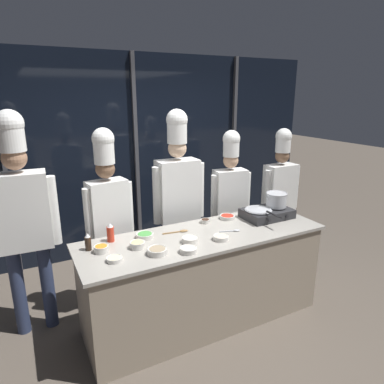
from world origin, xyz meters
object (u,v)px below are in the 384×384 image
portable_stove (267,213)px  prep_bowl_noodles (114,259)px  chef_line (178,190)px  prep_bowl_chili_flakes (227,217)px  stock_pot (276,199)px  serving_spoon_solid (180,231)px  frying_pan (259,208)px  prep_bowl_garlic (188,250)px  prep_bowl_carrots (101,248)px  prep_bowl_soy_glaze (205,221)px  chef_apprentice (280,188)px  squeeze_bottle_soy (88,242)px  prep_bowl_ginger (137,244)px  prep_bowl_rice (190,239)px  prep_bowl_mushrooms (157,251)px  chef_sous (108,207)px  prep_bowl_chicken (221,237)px  serving_spoon_slotted (233,231)px  squeeze_bottle_chili (110,233)px  chef_pastry (230,193)px  prep_bowl_scallions (145,235)px  chef_head (22,210)px

portable_stove → prep_bowl_noodles: portable_stove is taller
portable_stove → chef_line: (-0.76, 0.59, 0.21)m
portable_stove → prep_bowl_chili_flakes: 0.43m
stock_pot → serving_spoon_solid: bearing=176.3°
frying_pan → prep_bowl_garlic: frying_pan is taller
stock_pot → prep_bowl_carrots: 1.88m
prep_bowl_soy_glaze → chef_apprentice: chef_apprentice is taller
serving_spoon_solid → squeeze_bottle_soy: bearing=179.5°
chef_line → chef_apprentice: (1.41, -0.06, -0.15)m
prep_bowl_chili_flakes → prep_bowl_ginger: bearing=-167.3°
stock_pot → squeeze_bottle_soy: stock_pot is taller
prep_bowl_rice → chef_line: size_ratio=0.07×
prep_bowl_ginger → prep_bowl_garlic: size_ratio=0.92×
stock_pot → prep_bowl_garlic: bearing=-164.1°
prep_bowl_mushrooms → chef_sous: chef_sous is taller
prep_bowl_chicken → chef_sous: (-0.81, 0.78, 0.18)m
prep_bowl_carrots → prep_bowl_rice: (0.74, -0.17, -0.00)m
prep_bowl_chili_flakes → serving_spoon_slotted: bearing=-113.4°
squeeze_bottle_chili → prep_bowl_rice: (0.61, -0.35, -0.06)m
chef_apprentice → chef_pastry: bearing=-2.5°
prep_bowl_scallions → prep_bowl_garlic: bearing=-64.1°
squeeze_bottle_chili → squeeze_bottle_soy: 0.23m
prep_bowl_ginger → prep_bowl_noodles: bearing=-149.0°
prep_bowl_soy_glaze → prep_bowl_rice: bearing=-135.7°
prep_bowl_chicken → prep_bowl_noodles: 0.96m
prep_bowl_rice → prep_bowl_mushrooms: bearing=-167.1°
squeeze_bottle_soy → prep_bowl_carrots: (0.09, -0.09, -0.04)m
prep_bowl_carrots → prep_bowl_scallions: size_ratio=0.75×
prep_bowl_garlic → prep_bowl_scallions: (-0.22, 0.45, 0.00)m
stock_pot → prep_bowl_rice: bearing=-170.9°
prep_bowl_noodles → prep_bowl_soy_glaze: bearing=20.2°
frying_pan → chef_line: 0.89m
prep_bowl_carrots → prep_bowl_rice: bearing=-13.0°
prep_bowl_rice → prep_bowl_scallions: 0.42m
frying_pan → prep_bowl_mushrooms: (-1.24, -0.25, -0.09)m
prep_bowl_scallions → chef_line: 0.79m
chef_head → portable_stove: bearing=170.6°
portable_stove → chef_apprentice: bearing=39.6°
portable_stove → prep_bowl_rice: (-1.01, -0.18, -0.02)m
prep_bowl_soy_glaze → serving_spoon_solid: 0.34m
chef_line → chef_head: bearing=3.9°
squeeze_bottle_chili → serving_spoon_slotted: size_ratio=0.88×
prep_bowl_scallions → frying_pan: bearing=-4.9°
prep_bowl_soy_glaze → chef_line: size_ratio=0.05×
chef_sous → chef_pastry: bearing=172.9°
squeeze_bottle_chili → chef_head: (-0.67, 0.35, 0.21)m
chef_line → chef_pastry: (0.66, -0.03, -0.12)m
prep_bowl_ginger → chef_head: size_ratio=0.06×
prep_bowl_ginger → serving_spoon_slotted: bearing=-4.6°
stock_pot → prep_bowl_ginger: (-1.58, -0.07, -0.15)m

